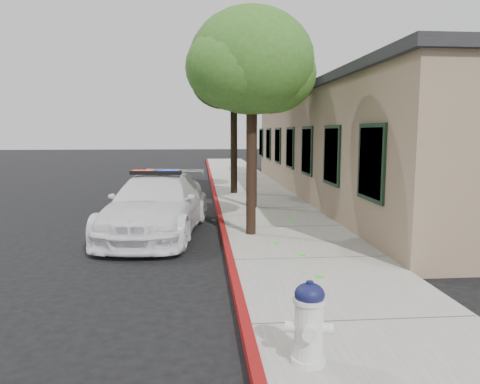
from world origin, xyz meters
The scene contains 9 objects.
ground centered at (0.00, 0.00, 0.00)m, with size 120.00×120.00×0.00m, color black.
sidewalk centered at (1.60, 3.00, 0.07)m, with size 3.20×60.00×0.15m, color gray.
red_curb centered at (0.06, 3.00, 0.08)m, with size 0.14×60.00×0.16m, color maroon.
clapboard_building centered at (6.69, 9.00, 2.13)m, with size 7.30×20.89×4.24m.
police_car centered at (-1.62, 3.04, 0.77)m, with size 2.81×5.50×1.65m.
fire_hydrant centered at (0.63, -4.05, 0.60)m, with size 0.52×0.45×0.91m.
street_tree_near centered at (0.71, 2.23, 4.11)m, with size 3.09×2.90×5.31m.
street_tree_mid centered at (1.21, 6.20, 4.41)m, with size 2.98×3.04×5.66m.
street_tree_far centered at (0.86, 9.67, 4.60)m, with size 3.43×3.13×5.92m.
Camera 1 is at (-0.50, -8.59, 2.61)m, focal length 34.29 mm.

